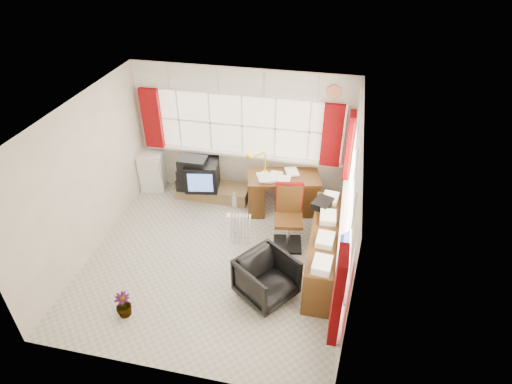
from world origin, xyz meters
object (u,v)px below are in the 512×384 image
radiator (241,231)px  office_chair (267,278)px  desk (283,191)px  tv_bench (213,191)px  task_chair (289,213)px  mini_fridge (153,170)px  crt_tv (202,175)px  desk_lamp (265,158)px  credenza (326,249)px

radiator → office_chair: bearing=-59.0°
desk → office_chair: desk is taller
tv_bench → radiator: bearing=-54.1°
task_chair → radiator: 0.87m
task_chair → mini_fridge: 3.07m
office_chair → crt_tv: size_ratio=1.09×
crt_tv → mini_fridge: 1.11m
desk → crt_tv: (-1.55, 0.06, 0.11)m
desk → task_chair: 0.90m
desk → mini_fridge: size_ratio=1.79×
desk_lamp → crt_tv: 1.31m
radiator → mini_fridge: bearing=149.2°
office_chair → credenza: 1.07m
office_chair → tv_bench: (-1.50, 2.26, -0.21)m
crt_tv → mini_fridge: crt_tv is taller
desk → credenza: size_ratio=0.69×
desk → credenza: 1.64m
office_chair → crt_tv: bearing=73.3°
desk → tv_bench: desk is taller
credenza → crt_tv: bearing=149.4°
credenza → radiator: bearing=166.2°
office_chair → task_chair: bearing=30.8°
task_chair → radiator: size_ratio=2.05×
credenza → tv_bench: 2.75m
desk_lamp → office_chair: (0.46, -2.17, -0.71)m
credenza → crt_tv: 2.83m
desk_lamp → mini_fridge: 2.39m
tv_bench → mini_fridge: bearing=176.3°
office_chair → tv_bench: bearing=69.6°
radiator → crt_tv: crt_tv is taller
desk_lamp → credenza: desk_lamp is taller
desk → credenza: bearing=-57.2°
desk → office_chair: size_ratio=1.86×
radiator → credenza: bearing=-13.8°
office_chair → tv_bench: size_ratio=0.53×
desk_lamp → crt_tv: bearing=179.5°
office_chair → mini_fridge: (-2.75, 2.34, 0.05)m
credenza → tv_bench: size_ratio=1.43×
task_chair → mini_fridge: (-2.87, 1.08, -0.20)m
task_chair → credenza: (0.66, -0.52, -0.19)m
desk_lamp → mini_fridge: bearing=175.7°
desk → crt_tv: crt_tv is taller
credenza → tv_bench: bearing=146.3°
radiator → credenza: (1.44, -0.35, 0.17)m
mini_fridge → tv_bench: bearing=-3.7°
desk_lamp → task_chair: desk_lamp is taller
tv_bench → crt_tv: (-0.16, -0.08, 0.40)m
desk → desk_lamp: (-0.35, 0.05, 0.63)m
crt_tv → task_chair: bearing=-27.3°
tv_bench → mini_fridge: size_ratio=1.81×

